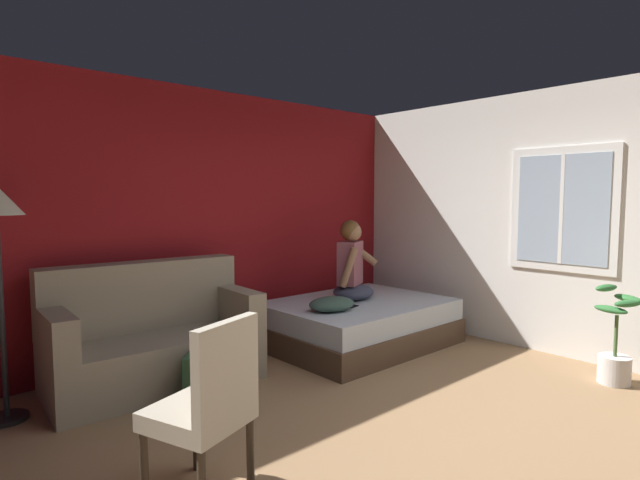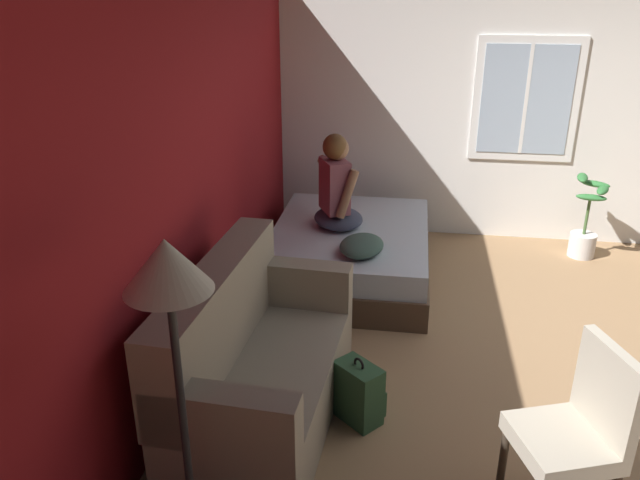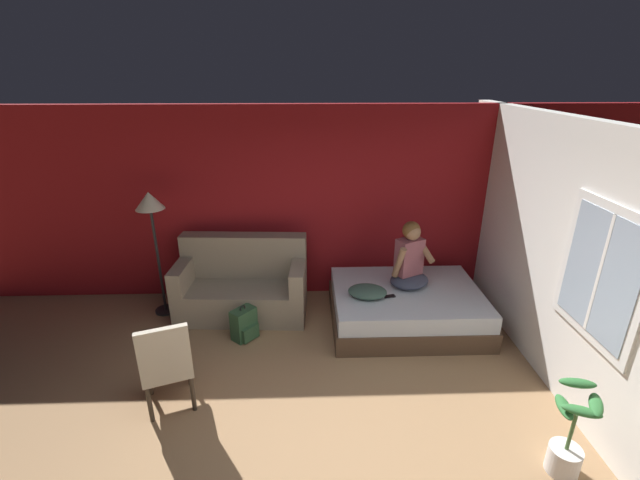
{
  "view_description": "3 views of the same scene",
  "coord_description": "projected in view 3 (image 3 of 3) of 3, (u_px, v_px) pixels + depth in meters",
  "views": [
    {
      "loc": [
        -2.61,
        -1.68,
        1.6
      ],
      "look_at": [
        0.65,
        1.95,
        1.19
      ],
      "focal_mm": 28.0,
      "sensor_mm": 36.0,
      "label": 1
    },
    {
      "loc": [
        -4.05,
        1.49,
        2.62
      ],
      "look_at": [
        0.23,
        2.14,
        0.79
      ],
      "focal_mm": 35.0,
      "sensor_mm": 36.0,
      "label": 2
    },
    {
      "loc": [
        -0.02,
        -2.78,
        3.11
      ],
      "look_at": [
        0.14,
        2.02,
        1.19
      ],
      "focal_mm": 24.0,
      "sensor_mm": 36.0,
      "label": 3
    }
  ],
  "objects": [
    {
      "name": "person_seated",
      "position": [
        410.0,
        260.0,
        5.47
      ],
      "size": [
        0.66,
        0.62,
        0.88
      ],
      "color": "#383D51",
      "rests_on": "bed"
    },
    {
      "name": "wall_back_accent",
      "position": [
        307.0,
        204.0,
        6.01
      ],
      "size": [
        10.0,
        0.16,
        2.7
      ],
      "primitive_type": "cube",
      "color": "maroon",
      "rests_on": "ground"
    },
    {
      "name": "backpack",
      "position": [
        244.0,
        324.0,
        5.25
      ],
      "size": [
        0.35,
        0.35,
        0.46
      ],
      "color": "#2D5133",
      "rests_on": "ground"
    },
    {
      "name": "potted_plant",
      "position": [
        568.0,
        443.0,
        3.45
      ],
      "size": [
        0.39,
        0.37,
        0.85
      ],
      "color": "silver",
      "rests_on": "ground"
    },
    {
      "name": "couch",
      "position": [
        243.0,
        285.0,
        5.78
      ],
      "size": [
        1.74,
        0.92,
        1.04
      ],
      "color": "gray",
      "rests_on": "ground"
    },
    {
      "name": "cell_phone",
      "position": [
        390.0,
        296.0,
        5.32
      ],
      "size": [
        0.15,
        0.1,
        0.01
      ],
      "primitive_type": "cube",
      "rotation": [
        0.0,
        0.0,
        4.92
      ],
      "color": "black",
      "rests_on": "bed"
    },
    {
      "name": "bed",
      "position": [
        406.0,
        307.0,
        5.57
      ],
      "size": [
        1.93,
        1.46,
        0.48
      ],
      "color": "#4C3828",
      "rests_on": "ground"
    },
    {
      "name": "side_chair",
      "position": [
        166.0,
        362.0,
        4.05
      ],
      "size": [
        0.59,
        0.59,
        0.98
      ],
      "color": "#382D23",
      "rests_on": "ground"
    },
    {
      "name": "ground_plane",
      "position": [
        311.0,
        451.0,
        3.74
      ],
      "size": [
        40.0,
        40.0,
        0.0
      ],
      "primitive_type": "plane",
      "color": "#93704C"
    },
    {
      "name": "floor_lamp",
      "position": [
        151.0,
        213.0,
        5.38
      ],
      "size": [
        0.36,
        0.36,
        1.7
      ],
      "color": "black",
      "rests_on": "ground"
    },
    {
      "name": "throw_pillow",
      "position": [
        367.0,
        292.0,
        5.29
      ],
      "size": [
        0.54,
        0.44,
        0.14
      ],
      "primitive_type": "ellipsoid",
      "rotation": [
        0.0,
        0.0,
        -0.18
      ],
      "color": "#385147",
      "rests_on": "bed"
    }
  ]
}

